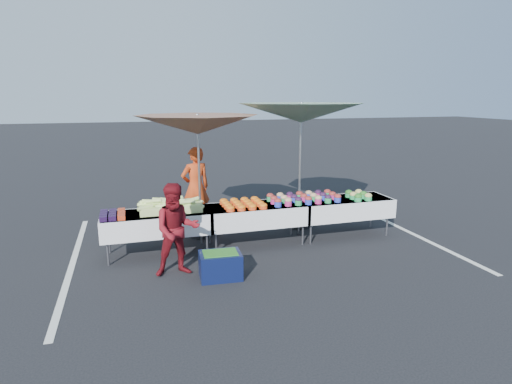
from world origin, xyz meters
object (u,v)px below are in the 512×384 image
object	(u,v)px
customer	(177,230)
table_left	(157,222)
umbrella_right	(301,114)
table_right	(343,207)
storage_bin	(220,265)
vendor	(196,188)
umbrella_left	(198,126)
table_center	(256,214)

from	to	relation	value
customer	table_left	bearing A→B (deg)	103.63
umbrella_right	table_right	bearing A→B (deg)	-52.78
table_right	table_left	bearing A→B (deg)	180.00
table_left	customer	world-z (taller)	customer
table_right	storage_bin	xyz separation A→B (m)	(-2.76, -1.31, -0.37)
vendor	umbrella_left	bearing A→B (deg)	74.36
table_left	storage_bin	bearing A→B (deg)	-57.40
table_left	customer	bearing A→B (deg)	-76.32
table_left	umbrella_right	bearing A→B (deg)	14.97
table_center	table_right	xyz separation A→B (m)	(1.80, 0.00, 0.00)
table_left	umbrella_left	xyz separation A→B (m)	(0.88, 0.75, 1.59)
table_left	table_center	world-z (taller)	same
table_right	customer	bearing A→B (deg)	-163.73
vendor	umbrella_left	size ratio (longest dim) A/B	0.71
table_center	vendor	size ratio (longest dim) A/B	1.09
table_left	table_center	size ratio (longest dim) A/B	1.00
table_right	vendor	world-z (taller)	vendor
table_left	umbrella_left	distance (m)	1.97
table_left	storage_bin	xyz separation A→B (m)	(0.84, -1.31, -0.37)
umbrella_right	storage_bin	world-z (taller)	umbrella_right
table_left	vendor	size ratio (longest dim) A/B	1.09
table_center	umbrella_left	size ratio (longest dim) A/B	0.77
table_center	storage_bin	world-z (taller)	table_center
customer	umbrella_left	xyz separation A→B (m)	(0.65, 1.73, 1.45)
table_center	umbrella_left	bearing A→B (deg)	140.77
table_center	customer	size ratio (longest dim) A/B	1.29
umbrella_left	umbrella_right	xyz separation A→B (m)	(2.11, 0.05, 0.19)
umbrella_left	customer	bearing A→B (deg)	-110.49
customer	umbrella_left	world-z (taller)	umbrella_left
storage_bin	umbrella_left	bearing A→B (deg)	92.56
table_left	umbrella_right	size ratio (longest dim) A/B	0.59
table_left	storage_bin	world-z (taller)	table_left
table_left	table_right	size ratio (longest dim) A/B	1.00
vendor	customer	bearing A→B (deg)	60.52
table_right	umbrella_left	size ratio (longest dim) A/B	0.77
storage_bin	umbrella_right	bearing A→B (deg)	48.27
vendor	storage_bin	bearing A→B (deg)	74.72
table_right	customer	size ratio (longest dim) A/B	1.29
vendor	umbrella_left	xyz separation A→B (m)	(-0.02, -0.65, 1.32)
storage_bin	vendor	bearing A→B (deg)	92.45
customer	vendor	bearing A→B (deg)	74.32
customer	umbrella_left	distance (m)	2.35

